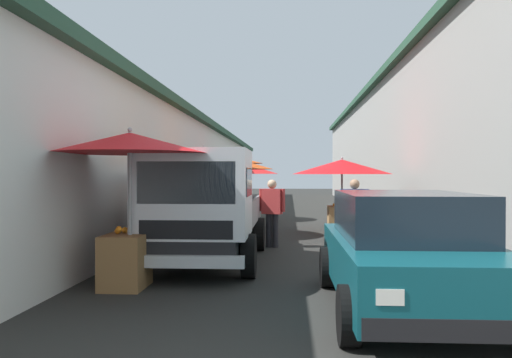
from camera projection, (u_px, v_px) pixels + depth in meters
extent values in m
plane|color=#282826|center=(294.00, 231.00, 15.32)|extent=(90.00, 90.00, 0.00)
cube|color=silver|center=(95.00, 171.00, 17.99)|extent=(49.50, 7.00, 3.57)
cube|color=#284C38|center=(95.00, 116.00, 17.98)|extent=(49.80, 7.50, 0.24)
cube|color=gray|center=(501.00, 146.00, 17.10)|extent=(49.50, 7.00, 5.25)
cube|color=#284C38|center=(502.00, 62.00, 17.08)|extent=(49.80, 7.50, 0.24)
cylinder|color=#9E9EA3|center=(246.00, 192.00, 19.08)|extent=(0.06, 0.06, 2.06)
cone|color=red|center=(246.00, 169.00, 19.07)|extent=(2.35, 2.35, 0.36)
sphere|color=#9E9EA3|center=(246.00, 163.00, 19.07)|extent=(0.07, 0.07, 0.07)
cube|color=#9E7547|center=(251.00, 209.00, 19.16)|extent=(0.98, 0.56, 0.79)
sphere|color=orange|center=(248.00, 197.00, 19.34)|extent=(0.09, 0.09, 0.09)
sphere|color=orange|center=(254.00, 197.00, 19.18)|extent=(0.09, 0.09, 0.09)
sphere|color=orange|center=(252.00, 197.00, 19.16)|extent=(0.09, 0.09, 0.09)
sphere|color=orange|center=(252.00, 197.00, 19.13)|extent=(0.09, 0.09, 0.09)
sphere|color=orange|center=(246.00, 196.00, 18.87)|extent=(0.09, 0.09, 0.09)
sphere|color=orange|center=(246.00, 197.00, 18.83)|extent=(0.09, 0.09, 0.09)
cylinder|color=#9E9EA3|center=(213.00, 194.00, 14.12)|extent=(0.06, 0.06, 2.31)
cone|color=#D84C14|center=(213.00, 157.00, 14.11)|extent=(2.71, 2.71, 0.33)
sphere|color=#9E9EA3|center=(213.00, 150.00, 14.11)|extent=(0.07, 0.07, 0.07)
cube|color=#9E7547|center=(207.00, 223.00, 13.93)|extent=(0.74, 0.80, 0.73)
sphere|color=orange|center=(215.00, 208.00, 13.71)|extent=(0.09, 0.09, 0.09)
sphere|color=orange|center=(203.00, 208.00, 13.96)|extent=(0.09, 0.09, 0.09)
sphere|color=orange|center=(197.00, 208.00, 13.69)|extent=(0.09, 0.09, 0.09)
cylinder|color=#9E9EA3|center=(342.00, 196.00, 14.83)|extent=(0.06, 0.06, 2.10)
cone|color=red|center=(342.00, 167.00, 14.82)|extent=(2.84, 2.84, 0.42)
sphere|color=#9E9EA3|center=(342.00, 158.00, 14.82)|extent=(0.07, 0.07, 0.07)
cube|color=#9E7547|center=(341.00, 219.00, 14.92)|extent=(0.77, 0.76, 0.76)
sphere|color=orange|center=(343.00, 205.00, 14.65)|extent=(0.09, 0.09, 0.09)
sphere|color=orange|center=(347.00, 205.00, 14.68)|extent=(0.09, 0.09, 0.09)
sphere|color=orange|center=(339.00, 205.00, 14.68)|extent=(0.09, 0.09, 0.09)
sphere|color=orange|center=(334.00, 205.00, 14.83)|extent=(0.09, 0.09, 0.09)
cylinder|color=#9E9EA3|center=(204.00, 205.00, 9.98)|extent=(0.06, 0.06, 2.16)
cone|color=#D84C14|center=(204.00, 159.00, 9.97)|extent=(2.68, 2.68, 0.38)
sphere|color=#9E9EA3|center=(204.00, 147.00, 9.97)|extent=(0.07, 0.07, 0.07)
cube|color=brown|center=(215.00, 243.00, 9.84)|extent=(0.78, 0.68, 0.73)
sphere|color=orange|center=(204.00, 221.00, 10.00)|extent=(0.09, 0.09, 0.09)
sphere|color=orange|center=(202.00, 220.00, 9.64)|extent=(0.09, 0.09, 0.09)
sphere|color=orange|center=(205.00, 223.00, 9.61)|extent=(0.09, 0.09, 0.09)
cylinder|color=#9E9EA3|center=(130.00, 211.00, 7.60)|extent=(0.06, 0.06, 2.29)
cone|color=red|center=(130.00, 143.00, 7.59)|extent=(2.26, 2.26, 0.30)
sphere|color=#9E9EA3|center=(130.00, 130.00, 7.59)|extent=(0.07, 0.07, 0.07)
cube|color=olive|center=(125.00, 261.00, 7.65)|extent=(0.82, 0.60, 0.79)
sphere|color=orange|center=(125.00, 230.00, 7.84)|extent=(0.09, 0.09, 0.09)
sphere|color=orange|center=(128.00, 230.00, 7.81)|extent=(0.09, 0.09, 0.09)
sphere|color=orange|center=(118.00, 231.00, 7.72)|extent=(0.09, 0.09, 0.09)
sphere|color=orange|center=(132.00, 231.00, 7.74)|extent=(0.09, 0.09, 0.09)
sphere|color=orange|center=(134.00, 230.00, 7.87)|extent=(0.09, 0.09, 0.09)
sphere|color=orange|center=(119.00, 229.00, 7.45)|extent=(0.09, 0.09, 0.09)
cube|color=#0F4C56|center=(407.00, 265.00, 6.33)|extent=(3.91, 1.74, 0.64)
cube|color=#19232D|center=(404.00, 215.00, 6.47)|extent=(2.35, 1.53, 0.56)
cube|color=black|center=(458.00, 330.00, 4.42)|extent=(0.11, 1.65, 0.20)
cube|color=silver|center=(390.00, 297.00, 4.44)|extent=(0.06, 0.24, 0.14)
cylinder|color=black|center=(349.00, 315.00, 5.06)|extent=(0.60, 0.20, 0.60)
cylinder|color=black|center=(445.00, 268.00, 7.60)|extent=(0.60, 0.20, 0.60)
cylinder|color=black|center=(327.00, 267.00, 7.71)|extent=(0.60, 0.20, 0.60)
cube|color=black|center=(210.00, 235.00, 10.03)|extent=(4.80, 1.49, 0.36)
cube|color=silver|center=(195.00, 193.00, 8.40)|extent=(1.54, 1.76, 1.40)
cube|color=#19232D|center=(186.00, 183.00, 7.66)|extent=(0.06, 1.47, 0.63)
cube|color=#19232D|center=(195.00, 182.00, 8.40)|extent=(1.05, 1.78, 0.45)
cube|color=black|center=(186.00, 230.00, 7.66)|extent=(0.06, 1.40, 0.28)
cube|color=silver|center=(185.00, 262.00, 7.58)|extent=(0.13, 1.75, 0.18)
cube|color=gray|center=(255.00, 210.00, 10.80)|extent=(3.16, 0.07, 0.50)
cube|color=gray|center=(177.00, 210.00, 10.90)|extent=(3.16, 0.07, 0.50)
cube|color=gray|center=(225.00, 206.00, 12.40)|extent=(0.07, 1.65, 0.50)
cylinder|color=black|center=(249.00, 256.00, 8.35)|extent=(0.72, 0.22, 0.72)
cylinder|color=black|center=(142.00, 255.00, 8.46)|extent=(0.72, 0.22, 0.72)
cylinder|color=black|center=(259.00, 234.00, 11.42)|extent=(0.72, 0.22, 0.72)
cylinder|color=black|center=(181.00, 234.00, 11.53)|extent=(0.72, 0.22, 0.72)
cylinder|color=#232328|center=(269.00, 230.00, 11.94)|extent=(0.14, 0.14, 0.77)
cylinder|color=#232328|center=(275.00, 231.00, 11.89)|extent=(0.14, 0.14, 0.77)
cube|color=#B73333|center=(272.00, 201.00, 11.91)|extent=(0.33, 0.49, 0.58)
sphere|color=tan|center=(272.00, 184.00, 11.91)|extent=(0.21, 0.21, 0.21)
cylinder|color=#B73333|center=(261.00, 200.00, 12.01)|extent=(0.08, 0.08, 0.52)
cylinder|color=#B73333|center=(283.00, 200.00, 11.81)|extent=(0.08, 0.08, 0.52)
cylinder|color=#232328|center=(351.00, 234.00, 11.22)|extent=(0.14, 0.14, 0.78)
cylinder|color=#232328|center=(358.00, 234.00, 11.23)|extent=(0.14, 0.14, 0.78)
cube|color=#33518C|center=(355.00, 202.00, 11.22)|extent=(0.24, 0.47, 0.58)
sphere|color=#A57A5B|center=(355.00, 184.00, 11.22)|extent=(0.21, 0.21, 0.21)
cylinder|color=#33518C|center=(342.00, 201.00, 11.21)|extent=(0.08, 0.08, 0.52)
cylinder|color=#33518C|center=(367.00, 201.00, 11.23)|extent=(0.08, 0.08, 0.52)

